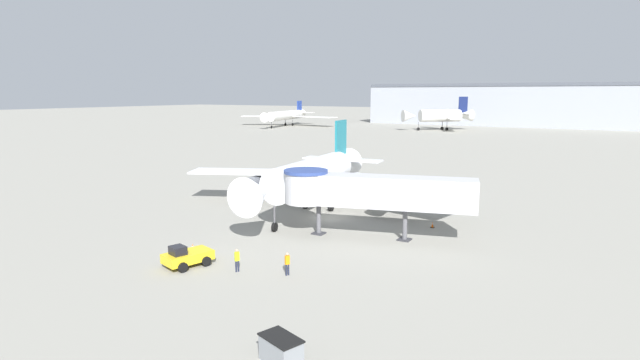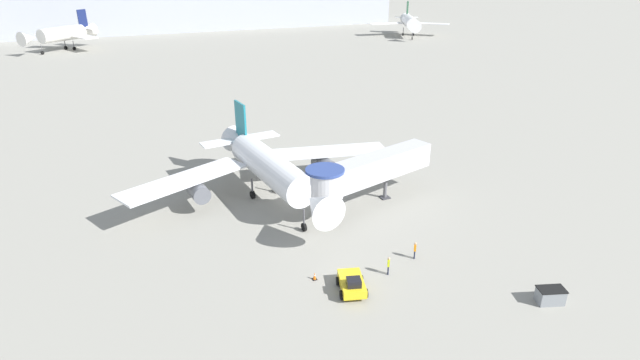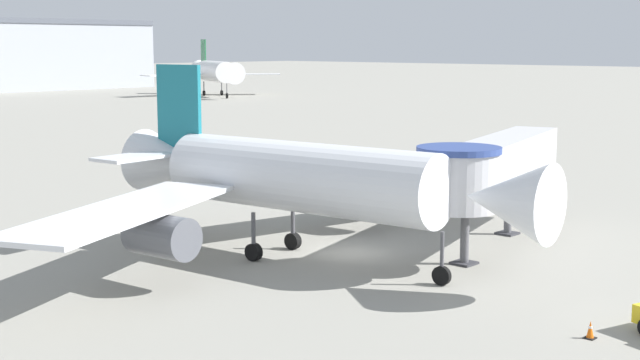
# 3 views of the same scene
# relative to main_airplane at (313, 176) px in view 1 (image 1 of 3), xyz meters

# --- Properties ---
(ground_plane) EXTENTS (800.00, 800.00, 0.00)m
(ground_plane) POSITION_rel_main_airplane_xyz_m (2.81, -1.43, -4.15)
(ground_plane) COLOR gray
(main_airplane) EXTENTS (33.58, 25.03, 9.81)m
(main_airplane) POSITION_rel_main_airplane_xyz_m (0.00, 0.00, 0.00)
(main_airplane) COLOR silver
(main_airplane) RESTS_ON ground_plane
(jet_bridge) EXTENTS (17.23, 7.39, 6.06)m
(jet_bridge) POSITION_rel_main_airplane_xyz_m (8.94, -6.07, 0.23)
(jet_bridge) COLOR #B7B7BC
(jet_bridge) RESTS_ON ground_plane
(pushback_tug_yellow) EXTENTS (2.99, 3.99, 1.73)m
(pushback_tug_yellow) POSITION_rel_main_airplane_xyz_m (0.69, -19.91, -3.37)
(pushback_tug_yellow) COLOR yellow
(pushback_tug_yellow) RESTS_ON ground_plane
(service_container_gray) EXTENTS (2.52, 1.96, 1.34)m
(service_container_gray) POSITION_rel_main_airplane_xyz_m (14.84, -27.74, -3.47)
(service_container_gray) COLOR gray
(service_container_gray) RESTS_ON ground_plane
(traffic_cone_starboard_wing) EXTENTS (0.35, 0.35, 0.59)m
(traffic_cone_starboard_wing) POSITION_rel_main_airplane_xyz_m (13.50, 0.38, -3.86)
(traffic_cone_starboard_wing) COLOR black
(traffic_cone_starboard_wing) RESTS_ON ground_plane
(traffic_cone_near_nose) EXTENTS (0.41, 0.41, 0.68)m
(traffic_cone_near_nose) POSITION_rel_main_airplane_xyz_m (-1.52, -17.04, -3.82)
(traffic_cone_near_nose) COLOR black
(traffic_cone_near_nose) RESTS_ON ground_plane
(ground_crew_marshaller) EXTENTS (0.34, 0.39, 1.75)m
(ground_crew_marshaller) POSITION_rel_main_airplane_xyz_m (4.82, -18.94, -3.13)
(ground_crew_marshaller) COLOR #1E2338
(ground_crew_marshaller) RESTS_ON ground_plane
(ground_crew_wing_walker) EXTENTS (0.34, 0.38, 1.72)m
(ground_crew_wing_walker) POSITION_rel_main_airplane_xyz_m (8.43, -17.67, -3.15)
(ground_crew_wing_walker) COLOR #1E2338
(ground_crew_wing_walker) RESTS_ON ground_plane
(background_jet_navy_tail) EXTENTS (22.58, 22.19, 11.89)m
(background_jet_navy_tail) POSITION_rel_main_airplane_xyz_m (-24.94, 130.17, 1.04)
(background_jet_navy_tail) COLOR white
(background_jet_navy_tail) RESTS_ON ground_plane
(background_jet_blue_tail) EXTENTS (40.83, 37.38, 9.91)m
(background_jet_blue_tail) POSITION_rel_main_airplane_xyz_m (-85.30, 121.21, 0.21)
(background_jet_blue_tail) COLOR white
(background_jet_blue_tail) RESTS_ON ground_plane
(terminal_building) EXTENTS (177.20, 28.49, 17.03)m
(terminal_building) POSITION_rel_main_airplane_xyz_m (22.70, 173.57, 4.38)
(terminal_building) COLOR #999EA8
(terminal_building) RESTS_ON ground_plane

